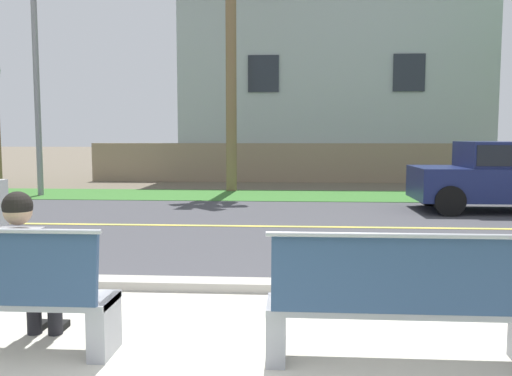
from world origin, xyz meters
name	(u,v)px	position (x,y,z in m)	size (l,w,h in m)	color
ground_plane	(256,215)	(0.00, 8.00, 0.00)	(140.00, 140.00, 0.00)	#665B4C
sidewalk_pavement	(186,365)	(0.00, 0.40, 0.01)	(44.00, 3.60, 0.01)	beige
curb_edge	(221,285)	(0.00, 2.35, 0.06)	(44.00, 0.30, 0.11)	#ADA89E
street_asphalt	(251,226)	(0.00, 6.50, 0.00)	(52.00, 8.00, 0.01)	#424247
road_centre_line	(251,226)	(0.00, 6.50, 0.01)	(48.00, 0.14, 0.01)	#E0CC4C
far_verge_grass	(265,195)	(0.00, 11.72, 0.01)	(48.00, 2.80, 0.02)	#38702D
bench_right	(403,305)	(1.56, 0.48, 0.46)	(1.95, 0.48, 1.01)	#9EA0A8
seated_person_grey	(26,264)	(-1.30, 0.65, 0.68)	(0.52, 0.68, 1.25)	black
streetlamp	(38,42)	(-6.27, 11.51, 4.25)	(0.24, 2.10, 7.48)	gray
garden_wall	(269,163)	(-0.07, 16.25, 0.70)	(13.00, 0.36, 1.40)	gray
house_across_street	(329,82)	(2.26, 19.45, 3.86)	(12.24, 6.91, 7.63)	#A3ADB2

